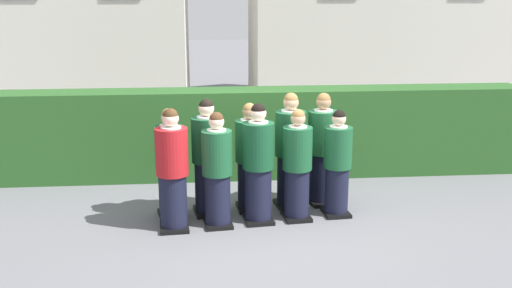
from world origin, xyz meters
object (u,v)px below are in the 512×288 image
object	(u,v)px
student_front_row_2	(258,166)
student_rear_row_1	(207,160)
student_front_row_1	(217,173)
student_front_row_4	(337,166)
student_rear_row_4	(322,151)
student_rear_row_3	(290,153)
student_front_row_3	(297,167)
student_in_red_blazer	(172,173)
student_rear_row_2	(250,160)
student_rear_row_0	(170,166)

from	to	relation	value
student_front_row_2	student_rear_row_1	xyz separation A→B (m)	(-0.69, 0.37, 0.00)
student_front_row_1	student_front_row_4	size ratio (longest dim) A/B	1.04
student_front_row_1	student_rear_row_4	bearing A→B (deg)	25.75
student_front_row_4	student_rear_row_3	xyz separation A→B (m)	(-0.62, 0.38, 0.09)
student_front_row_3	student_in_red_blazer	bearing A→B (deg)	-172.35
student_rear_row_4	student_front_row_1	bearing A→B (deg)	-154.25
student_front_row_2	student_front_row_3	world-z (taller)	student_front_row_2
student_front_row_1	student_rear_row_4	xyz separation A→B (m)	(1.58, 0.76, 0.05)
student_front_row_4	student_rear_row_2	bearing A→B (deg)	165.28
student_rear_row_3	student_rear_row_4	xyz separation A→B (m)	(0.50, 0.12, -0.01)
student_in_red_blazer	student_front_row_1	xyz separation A→B (m)	(0.59, 0.07, -0.04)
student_front_row_3	student_rear_row_4	bearing A→B (deg)	52.12
student_front_row_4	student_rear_row_2	size ratio (longest dim) A/B	0.96
student_front_row_4	student_rear_row_1	world-z (taller)	student_rear_row_1
student_in_red_blazer	student_rear_row_3	xyz separation A→B (m)	(1.68, 0.71, 0.03)
student_front_row_3	student_rear_row_3	size ratio (longest dim) A/B	0.92
student_front_row_1	student_rear_row_0	distance (m)	0.76
student_in_red_blazer	student_front_row_3	bearing A→B (deg)	7.65
student_front_row_1	student_front_row_2	size ratio (longest dim) A/B	0.95
student_in_red_blazer	student_rear_row_2	distance (m)	1.26
student_front_row_3	student_rear_row_4	size ratio (longest dim) A/B	0.93
student_front_row_4	student_rear_row_3	distance (m)	0.73
student_front_row_1	student_front_row_2	world-z (taller)	student_front_row_2
student_front_row_1	student_front_row_3	xyz separation A→B (m)	(1.11, 0.16, -0.01)
student_rear_row_0	student_rear_row_3	xyz separation A→B (m)	(1.73, 0.25, 0.07)
student_front_row_4	student_rear_row_2	xyz separation A→B (m)	(-1.22, 0.32, 0.03)
student_rear_row_2	student_rear_row_3	size ratio (longest dim) A/B	0.93
student_in_red_blazer	student_front_row_4	size ratio (longest dim) A/B	1.08
student_front_row_2	student_rear_row_2	bearing A→B (deg)	99.75
student_front_row_2	student_front_row_3	bearing A→B (deg)	5.42
student_front_row_4	student_rear_row_3	world-z (taller)	student_rear_row_3
student_rear_row_0	student_front_row_2	bearing A→B (deg)	-13.51
student_rear_row_3	student_front_row_1	bearing A→B (deg)	-149.23
student_rear_row_0	student_rear_row_4	bearing A→B (deg)	9.26
student_front_row_2	student_in_red_blazer	bearing A→B (deg)	-171.30
student_front_row_4	student_rear_row_0	distance (m)	2.35
student_in_red_blazer	student_rear_row_2	world-z (taller)	student_in_red_blazer
student_rear_row_3	student_rear_row_0	bearing A→B (deg)	-171.92
student_rear_row_0	student_rear_row_1	distance (m)	0.53
student_front_row_2	student_front_row_4	distance (m)	1.15
student_rear_row_3	student_front_row_3	bearing A→B (deg)	-86.68
student_rear_row_1	student_rear_row_3	xyz separation A→B (m)	(1.21, 0.17, 0.02)
student_rear_row_4	student_rear_row_0	bearing A→B (deg)	-170.74
student_in_red_blazer	student_rear_row_2	size ratio (longest dim) A/B	1.04
student_front_row_3	student_front_row_4	bearing A→B (deg)	9.90
student_front_row_1	student_front_row_2	xyz separation A→B (m)	(0.56, 0.11, 0.04)
student_rear_row_1	student_rear_row_3	size ratio (longest dim) A/B	0.98
student_front_row_3	student_rear_row_3	bearing A→B (deg)	93.32
student_rear_row_1	student_rear_row_2	distance (m)	0.62
student_in_red_blazer	student_front_row_3	world-z (taller)	student_in_red_blazer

